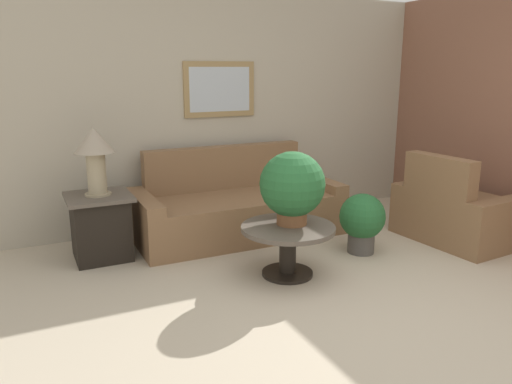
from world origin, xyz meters
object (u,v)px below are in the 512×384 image
at_px(couch_main, 237,208).
at_px(coffee_table, 288,240).
at_px(side_table, 101,226).
at_px(table_lamp, 95,150).
at_px(armchair, 457,213).
at_px(potted_plant_on_table, 292,186).
at_px(potted_plant_floor, 362,220).

height_order(couch_main, coffee_table, couch_main).
bearing_deg(side_table, couch_main, 3.43).
relative_size(side_table, table_lamp, 0.98).
height_order(coffee_table, table_lamp, table_lamp).
relative_size(coffee_table, table_lamp, 1.29).
height_order(armchair, table_lamp, table_lamp).
bearing_deg(coffee_table, couch_main, 87.83).
bearing_deg(table_lamp, potted_plant_on_table, -37.00).
relative_size(couch_main, armchair, 1.82).
xyz_separation_m(couch_main, potted_plant_floor, (0.88, -1.05, 0.04)).
xyz_separation_m(couch_main, armchair, (2.02, -1.18, 0.00)).
bearing_deg(potted_plant_floor, armchair, -6.41).
distance_m(armchair, table_lamp, 3.71).
bearing_deg(side_table, table_lamp, -90.00).
bearing_deg(couch_main, table_lamp, -176.57).
relative_size(potted_plant_on_table, potted_plant_floor, 1.08).
xyz_separation_m(couch_main, potted_plant_on_table, (0.01, -1.18, 0.50)).
bearing_deg(side_table, potted_plant_floor, -22.48).
relative_size(side_table, potted_plant_floor, 1.05).
height_order(coffee_table, side_table, side_table).
distance_m(couch_main, side_table, 1.45).
bearing_deg(couch_main, armchair, -30.19).
bearing_deg(armchair, couch_main, 55.80).
xyz_separation_m(side_table, table_lamp, (0.00, -0.00, 0.73)).
relative_size(armchair, potted_plant_on_table, 1.89).
relative_size(coffee_table, potted_plant_on_table, 1.28).
bearing_deg(table_lamp, potted_plant_floor, -22.48).
xyz_separation_m(table_lamp, potted_plant_floor, (2.32, -0.96, -0.71)).
bearing_deg(potted_plant_floor, potted_plant_on_table, -171.25).
distance_m(couch_main, coffee_table, 1.22).
height_order(coffee_table, potted_plant_on_table, potted_plant_on_table).
xyz_separation_m(coffee_table, potted_plant_on_table, (0.06, 0.04, 0.46)).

